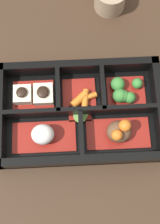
% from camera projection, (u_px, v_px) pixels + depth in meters
% --- Properties ---
extents(ground_plane, '(3.00, 3.00, 0.00)m').
position_uv_depth(ground_plane, '(80.00, 116.00, 0.61)').
color(ground_plane, '#382619').
extents(bento_base, '(0.31, 0.19, 0.01)m').
position_uv_depth(bento_base, '(80.00, 115.00, 0.60)').
color(bento_base, black).
rests_on(bento_base, ground_plane).
extents(bento_rim, '(0.31, 0.19, 0.05)m').
position_uv_depth(bento_rim, '(80.00, 112.00, 0.59)').
color(bento_rim, black).
rests_on(bento_rim, ground_plane).
extents(bowl_stew, '(0.12, 0.06, 0.05)m').
position_uv_depth(bowl_stew, '(119.00, 132.00, 0.57)').
color(bowl_stew, maroon).
rests_on(bowl_stew, bento_base).
extents(bowl_rice, '(0.12, 0.06, 0.05)m').
position_uv_depth(bowl_rice, '(43.00, 135.00, 0.57)').
color(bowl_rice, maroon).
rests_on(bowl_rice, bento_base).
extents(bowl_greens, '(0.07, 0.06, 0.03)m').
position_uv_depth(bowl_greens, '(124.00, 91.00, 0.60)').
color(bowl_greens, maroon).
rests_on(bowl_greens, bento_base).
extents(bowl_carrots, '(0.06, 0.06, 0.02)m').
position_uv_depth(bowl_carrots, '(81.00, 97.00, 0.60)').
color(bowl_carrots, maroon).
rests_on(bowl_carrots, bento_base).
extents(bowl_tofu, '(0.08, 0.06, 0.03)m').
position_uv_depth(bowl_tofu, '(33.00, 95.00, 0.60)').
color(bowl_tofu, maroon).
rests_on(bowl_tofu, bento_base).
extents(bowl_pickles, '(0.04, 0.03, 0.01)m').
position_uv_depth(bowl_pickles, '(81.00, 115.00, 0.59)').
color(bowl_pickles, maroon).
rests_on(bowl_pickles, bento_base).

